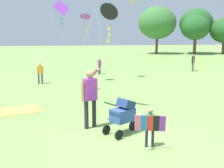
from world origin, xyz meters
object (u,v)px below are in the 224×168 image
at_px(person_red_shirt, 99,65).
at_px(person_kid_running, 40,71).
at_px(person_adult_flyer, 90,94).
at_px(person_back_turned, 193,61).
at_px(child_with_butterfly_kite, 150,124).
at_px(stroller, 123,113).
at_px(kite_adult_black, 109,12).
at_px(picnic_blanket, 19,110).
at_px(kite_blue_high, 63,12).
at_px(kite_orange_delta, 85,17).

xyz_separation_m(person_red_shirt, person_kid_running, (-3.70, -3.30, 0.04)).
distance_m(person_adult_flyer, person_kid_running, 8.08).
relative_size(person_adult_flyer, person_back_turned, 1.40).
xyz_separation_m(child_with_butterfly_kite, stroller, (-0.48, 1.04, 0.00)).
relative_size(kite_adult_black, person_kid_running, 3.19).
relative_size(person_adult_flyer, picnic_blanket, 1.17).
distance_m(person_adult_flyer, person_red_shirt, 11.12).
bearing_deg(kite_adult_black, person_kid_running, 118.18).
relative_size(stroller, person_back_turned, 0.81).
xyz_separation_m(kite_blue_high, person_back_turned, (9.43, 6.53, -3.01)).
bearing_deg(child_with_butterfly_kite, person_red_shirt, 89.97).
relative_size(kite_blue_high, person_red_shirt, 3.75).
distance_m(kite_blue_high, person_back_turned, 11.86).
bearing_deg(picnic_blanket, person_back_turned, 39.69).
height_order(kite_adult_black, picnic_blanket, kite_adult_black).
bearing_deg(person_kid_running, stroller, -68.96).
xyz_separation_m(kite_orange_delta, person_kid_running, (-2.60, -0.10, -3.01)).
bearing_deg(kite_orange_delta, person_back_turned, 23.59).
bearing_deg(kite_adult_black, stroller, -88.64).
distance_m(stroller, kite_blue_high, 6.65).
distance_m(kite_adult_black, person_back_turned, 12.66).
distance_m(kite_adult_black, kite_blue_high, 3.54).
height_order(kite_orange_delta, person_back_turned, kite_orange_delta).
distance_m(stroller, picnic_blanket, 4.51).
bearing_deg(child_with_butterfly_kite, person_kid_running, 111.45).
relative_size(kite_adult_black, person_back_turned, 2.96).
distance_m(child_with_butterfly_kite, person_red_shirt, 12.71).
relative_size(child_with_butterfly_kite, kite_orange_delta, 0.23).
bearing_deg(person_adult_flyer, person_red_shirt, 82.89).
bearing_deg(picnic_blanket, person_kid_running, 88.21).
xyz_separation_m(kite_blue_high, person_red_shirt, (2.24, 6.10, -3.10)).
bearing_deg(person_adult_flyer, person_back_turned, 53.21).
relative_size(person_adult_flyer, person_red_shirt, 1.60).
bearing_deg(person_adult_flyer, person_kid_running, 106.78).
bearing_deg(kite_adult_black, person_red_shirt, 86.61).
height_order(person_adult_flyer, kite_orange_delta, kite_orange_delta).
distance_m(kite_blue_high, person_red_shirt, 7.20).
distance_m(kite_adult_black, kite_orange_delta, 6.03).
relative_size(stroller, person_kid_running, 0.87).
xyz_separation_m(child_with_butterfly_kite, person_adult_flyer, (-1.37, 1.68, 0.45)).
height_order(child_with_butterfly_kite, picnic_blanket, child_with_butterfly_kite).
bearing_deg(kite_blue_high, person_red_shirt, 69.81).
xyz_separation_m(child_with_butterfly_kite, person_back_turned, (7.20, 13.14, 0.17)).
relative_size(kite_adult_black, kite_orange_delta, 0.91).
height_order(person_back_turned, picnic_blanket, person_back_turned).
xyz_separation_m(child_with_butterfly_kite, person_red_shirt, (0.01, 12.71, 0.07)).
bearing_deg(person_red_shirt, stroller, -92.39).
xyz_separation_m(child_with_butterfly_kite, person_kid_running, (-3.70, 9.41, 0.11)).
bearing_deg(picnic_blanket, kite_adult_black, -7.52).
bearing_deg(child_with_butterfly_kite, person_adult_flyer, 129.11).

